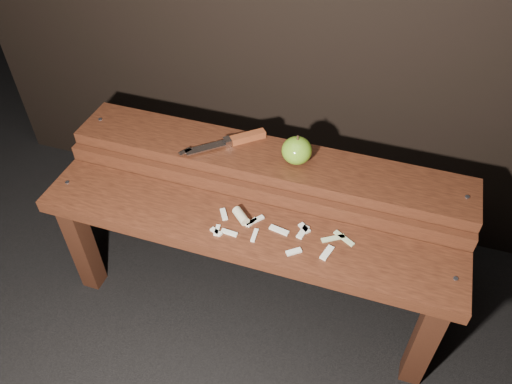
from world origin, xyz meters
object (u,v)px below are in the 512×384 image
(apple, at_px, (297,150))
(bench_rear_tier, at_px, (267,178))
(bench_front_tier, at_px, (243,245))
(knife, at_px, (237,140))

(apple, bearing_deg, bench_rear_tier, -177.11)
(bench_front_tier, distance_m, apple, 0.31)
(apple, xyz_separation_m, knife, (-0.19, 0.03, -0.03))
(apple, bearing_deg, knife, 172.11)
(bench_rear_tier, relative_size, knife, 5.49)
(bench_rear_tier, xyz_separation_m, apple, (0.09, 0.00, 0.13))
(bench_front_tier, relative_size, knife, 5.49)
(bench_front_tier, height_order, apple, apple)
(bench_rear_tier, relative_size, apple, 13.22)
(bench_front_tier, xyz_separation_m, apple, (0.09, 0.23, 0.19))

